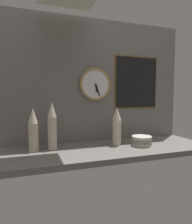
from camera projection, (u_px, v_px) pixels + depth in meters
The scene contains 8 objects.
ground_plane at pixel (110, 150), 1.54m from camera, with size 1.60×0.56×0.04m, color slate.
wall_tiled_back at pixel (98, 81), 1.75m from camera, with size 1.60×0.03×1.05m.
cup_stack_left at pixel (52, 126), 1.48m from camera, with size 0.07×0.07×0.35m.
cup_stack_center_right at pixel (117, 126), 1.60m from camera, with size 0.07×0.07×0.31m.
cup_stack_far_left at pixel (33, 130), 1.43m from camera, with size 0.07×0.07×0.31m.
bowl_stack_right at pixel (142, 140), 1.59m from camera, with size 0.16×0.16×0.08m.
wall_clock at pixel (95, 84), 1.71m from camera, with size 0.28×0.03×0.28m.
menu_board at pixel (136, 83), 1.85m from camera, with size 0.44×0.01×0.48m.
Camera 1 is at (-0.59, -1.40, 0.39)m, focal length 32.00 mm.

